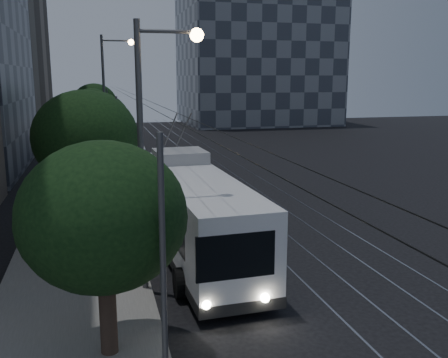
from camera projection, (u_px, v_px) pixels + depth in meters
name	position (u px, v px, depth m)	size (l,w,h in m)	color
ground	(253.00, 239.00, 22.24)	(120.00, 120.00, 0.00)	black
sidewalk	(85.00, 168.00, 39.35)	(5.00, 90.00, 0.15)	slate
tram_rails	(209.00, 163.00, 41.82)	(4.52, 90.00, 0.02)	#94959C
overhead_wires	(116.00, 124.00, 39.29)	(2.23, 90.00, 6.00)	black
building_distant_right	(256.00, 44.00, 76.40)	(22.00, 18.00, 24.00)	#3B404B
trolleybus	(193.00, 211.00, 20.24)	(3.16, 12.94, 5.63)	white
pickup_silver	(137.00, 178.00, 31.19)	(2.99, 6.47, 1.80)	#96979D
car_white_a	(152.00, 168.00, 35.51)	(1.71, 4.24, 1.45)	silver
car_white_b	(124.00, 153.00, 43.13)	(1.83, 4.49, 1.30)	silver
car_white_c	(136.00, 147.00, 46.69)	(1.33, 3.80, 1.25)	silver
car_white_d	(131.00, 137.00, 53.92)	(1.72, 4.28, 1.46)	#B9B8BD
tree_0	(103.00, 217.00, 12.16)	(4.15, 4.15, 5.64)	#31211B
tree_1	(86.00, 138.00, 21.30)	(4.50, 4.50, 6.60)	#31211B
tree_2	(96.00, 123.00, 33.09)	(4.57, 4.57, 6.20)	#31211B
tree_3	(89.00, 121.00, 35.26)	(4.77, 4.77, 6.18)	#31211B
tree_4	(92.00, 111.00, 45.13)	(4.37, 4.37, 6.11)	#31211B
tree_5	(95.00, 104.00, 54.58)	(4.86, 4.86, 6.43)	#31211B
streetlamp_near	(153.00, 132.00, 15.88)	(2.18, 0.44, 8.84)	#505052
streetlamp_far	(110.00, 91.00, 37.46)	(2.45, 0.44, 10.16)	#505052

